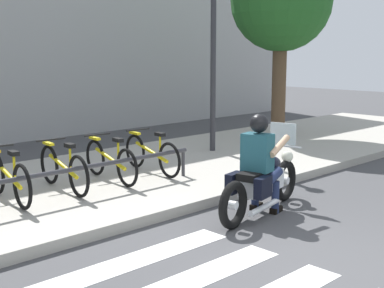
# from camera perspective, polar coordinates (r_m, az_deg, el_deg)

# --- Properties ---
(ground_plane) EXTENTS (48.00, 48.00, 0.00)m
(ground_plane) POSITION_cam_1_polar(r_m,az_deg,el_deg) (5.89, 13.85, -13.12)
(ground_plane) COLOR #424244
(sidewalk) EXTENTS (24.00, 4.40, 0.15)m
(sidewalk) POSITION_cam_1_polar(r_m,az_deg,el_deg) (9.04, -11.72, -4.37)
(sidewalk) COLOR #A8A399
(sidewalk) RESTS_ON ground
(crosswalk_stripe_3) EXTENTS (2.80, 0.40, 0.01)m
(crosswalk_stripe_3) POSITION_cam_1_polar(r_m,az_deg,el_deg) (5.39, -1.77, -15.01)
(crosswalk_stripe_3) COLOR white
(crosswalk_stripe_3) RESTS_ON ground
(crosswalk_stripe_4) EXTENTS (2.80, 0.40, 0.01)m
(crosswalk_stripe_4) POSITION_cam_1_polar(r_m,az_deg,el_deg) (5.96, -7.08, -12.57)
(crosswalk_stripe_4) COLOR white
(crosswalk_stripe_4) RESTS_ON ground
(motorcycle) EXTENTS (2.21, 0.82, 1.22)m
(motorcycle) POSITION_cam_1_polar(r_m,az_deg,el_deg) (7.57, 7.55, -4.05)
(motorcycle) COLOR black
(motorcycle) RESTS_ON ground
(rider) EXTENTS (0.70, 0.62, 1.44)m
(rider) POSITION_cam_1_polar(r_m,az_deg,el_deg) (7.42, 7.31, -1.43)
(rider) COLOR #1E4C59
(rider) RESTS_ON ground
(bicycle_1) EXTENTS (0.48, 1.67, 0.77)m
(bicycle_1) POSITION_cam_1_polar(r_m,az_deg,el_deg) (8.00, -19.10, -3.43)
(bicycle_1) COLOR black
(bicycle_1) RESTS_ON sidewalk
(bicycle_2) EXTENTS (0.48, 1.68, 0.77)m
(bicycle_2) POSITION_cam_1_polar(r_m,az_deg,el_deg) (8.40, -13.67, -2.56)
(bicycle_2) COLOR black
(bicycle_2) RESTS_ON sidewalk
(bicycle_3) EXTENTS (0.48, 1.66, 0.75)m
(bicycle_3) POSITION_cam_1_polar(r_m,az_deg,el_deg) (8.86, -8.77, -1.78)
(bicycle_3) COLOR black
(bicycle_3) RESTS_ON sidewalk
(bicycle_4) EXTENTS (0.48, 1.69, 0.75)m
(bicycle_4) POSITION_cam_1_polar(r_m,az_deg,el_deg) (9.38, -4.38, -1.05)
(bicycle_4) COLOR black
(bicycle_4) RESTS_ON sidewalk
(bike_rack) EXTENTS (4.11, 0.07, 0.49)m
(bike_rack) POSITION_cam_1_polar(r_m,az_deg,el_deg) (7.92, -11.66, -2.73)
(bike_rack) COLOR #333338
(bike_rack) RESTS_ON sidewalk
(street_lamp) EXTENTS (0.28, 0.28, 4.19)m
(street_lamp) POSITION_cam_1_polar(r_m,az_deg,el_deg) (11.34, 2.30, 11.30)
(street_lamp) COLOR #2D2D33
(street_lamp) RESTS_ON ground
(tree_near_rack) EXTENTS (2.53, 2.53, 4.78)m
(tree_near_rack) POSITION_cam_1_polar(r_m,az_deg,el_deg) (13.82, 9.56, 14.78)
(tree_near_rack) COLOR brown
(tree_near_rack) RESTS_ON ground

